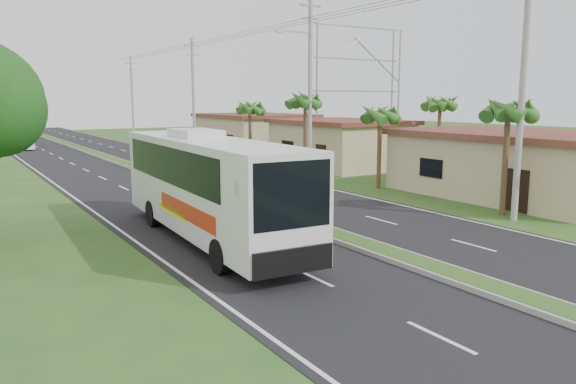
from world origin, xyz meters
TOP-DOWN VIEW (x-y plane):
  - ground at (0.00, 0.00)m, footprint 180.00×180.00m
  - road_asphalt at (0.00, 20.00)m, footprint 14.00×160.00m
  - median_strip at (0.00, 20.00)m, footprint 1.20×160.00m
  - lane_edge_left at (-6.70, 20.00)m, footprint 0.12×160.00m
  - lane_edge_right at (6.70, 20.00)m, footprint 0.12×160.00m
  - shop_near at (14.00, 6.00)m, footprint 8.60×12.60m
  - shop_mid at (14.00, 22.00)m, footprint 7.60×10.60m
  - shop_far at (14.00, 36.00)m, footprint 8.60×11.60m
  - palm_verge_a at (9.00, 3.00)m, footprint 2.40×2.40m
  - palm_verge_b at (9.40, 12.00)m, footprint 2.40×2.40m
  - palm_verge_c at (8.80, 19.00)m, footprint 2.40×2.40m
  - palm_verge_d at (9.30, 28.00)m, footprint 2.40×2.40m
  - palm_behind_shop at (17.50, 15.00)m, footprint 2.40×2.40m
  - utility_pole_a at (8.50, 2.00)m, footprint 1.60×0.28m
  - utility_pole_b at (8.47, 18.00)m, footprint 3.20×0.28m
  - utility_pole_c at (8.50, 38.00)m, footprint 1.60×0.28m
  - utility_pole_d at (8.50, 58.00)m, footprint 1.60×0.28m
  - billboard_lattice at (22.00, 30.00)m, footprint 10.18×1.18m
  - coach_bus_main at (-4.27, 5.78)m, footprint 3.25×12.77m
  - coach_bus_far at (-5.20, 54.96)m, footprint 2.91×10.89m
  - motorcyclist at (-1.88, 6.98)m, footprint 1.69×1.05m

SIDE VIEW (x-z plane):
  - ground at x=0.00m, z-range 0.00..0.00m
  - lane_edge_left at x=-6.70m, z-range 0.00..0.00m
  - lane_edge_right at x=6.70m, z-range 0.00..0.00m
  - road_asphalt at x=0.00m, z-range 0.00..0.02m
  - median_strip at x=0.00m, z-range 0.01..0.20m
  - motorcyclist at x=-1.88m, z-range -0.30..1.87m
  - shop_near at x=14.00m, z-range 0.02..3.54m
  - coach_bus_far at x=-5.20m, z-range 0.21..3.35m
  - shop_mid at x=14.00m, z-range 0.02..3.69m
  - shop_far at x=14.00m, z-range 0.02..3.84m
  - coach_bus_main at x=-4.27m, z-range 0.20..4.30m
  - palm_verge_b at x=9.40m, z-range 1.83..6.88m
  - palm_verge_d at x=9.30m, z-range 1.92..7.17m
  - palm_verge_a at x=9.00m, z-range 2.02..7.47m
  - palm_behind_shop at x=17.50m, z-range 2.11..7.76m
  - palm_verge_c at x=8.80m, z-range 2.20..8.05m
  - utility_pole_d at x=8.50m, z-range 0.17..10.67m
  - utility_pole_a at x=8.50m, z-range 0.17..11.17m
  - utility_pole_c at x=8.50m, z-range 0.17..11.17m
  - utility_pole_b at x=8.47m, z-range 0.26..12.26m
  - billboard_lattice at x=22.00m, z-range 0.79..12.86m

